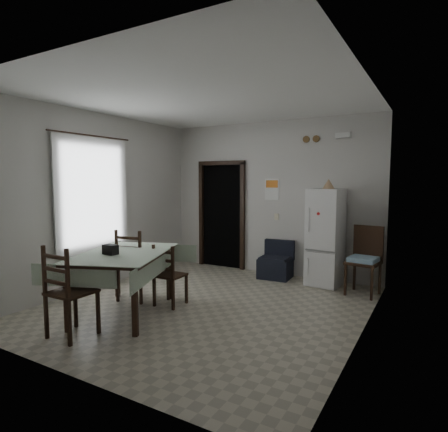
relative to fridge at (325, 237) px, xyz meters
The scene contains 25 objects.
ground 2.40m from the fridge, 121.13° to the right, with size 4.50×4.50×0.00m, color #A39B85.
ceiling 3.06m from the fridge, 121.13° to the right, with size 4.20×4.50×0.02m, color white, non-canonical shape.
wall_back 1.36m from the fridge, 164.65° to the left, with size 4.20×0.02×2.90m, color beige, non-canonical shape.
wall_front 4.38m from the fridge, 105.58° to the right, with size 4.20×0.02×2.90m, color beige, non-canonical shape.
wall_left 3.84m from the fridge, 149.42° to the right, with size 0.02×4.50×2.90m, color beige, non-canonical shape.
wall_right 2.23m from the fridge, 64.16° to the right, with size 0.02×4.50×2.90m, color beige, non-canonical shape.
doorway 2.29m from the fridge, 166.71° to the left, with size 1.06×0.52×2.22m.
window_recess 4.01m from the fridge, 147.28° to the right, with size 0.10×1.20×1.60m, color silver.
curtain 3.92m from the fridge, 146.40° to the right, with size 0.02×1.45×1.85m, color silver.
curtain_rod 4.19m from the fridge, 146.31° to the right, with size 0.02×0.02×1.60m, color black.
calendar 1.40m from the fridge, 164.56° to the left, with size 0.28×0.02×0.40m, color white.
calendar_image 1.46m from the fridge, 164.85° to the left, with size 0.24×0.01×0.14m, color orange.
light_switch 1.10m from the fridge, 163.13° to the left, with size 0.08×0.02×0.12m, color beige.
vent_left 1.78m from the fridge, 146.77° to the left, with size 0.12×0.12×0.03m, color brown.
vent_right 1.75m from the fridge, 133.11° to the left, with size 0.12×0.12×0.03m, color brown.
emergency_light 1.76m from the fridge, 56.62° to the left, with size 0.25×0.07×0.09m, color white.
fridge is the anchor object (origin of this frame).
tan_cone 0.91m from the fridge, 51.01° to the right, with size 0.20×0.20×0.16m, color tan.
navy_seat 1.02m from the fridge, behind, with size 0.56×0.54×0.68m, color black, non-canonical shape.
corner_chair 0.78m from the fridge, 22.04° to the right, with size 0.47×0.47×1.07m, color black, non-canonical shape.
dining_table 3.38m from the fridge, 125.49° to the right, with size 1.05×1.60×0.83m, color #9CAF95, non-canonical shape.
black_bag 3.54m from the fridge, 124.38° to the right, with size 0.20×0.12×0.13m, color black.
dining_chair_far_left 3.16m from the fridge, 135.71° to the right, with size 0.46×0.46×1.07m, color black, non-canonical shape.
dining_chair_far_right 2.73m from the fridge, 127.29° to the right, with size 0.38×0.38×0.89m, color black, non-canonical shape.
dining_chair_near_head 4.08m from the fridge, 118.38° to the right, with size 0.46×0.46×1.07m, color black, non-canonical shape.
Camera 1 is at (2.82, -4.38, 1.79)m, focal length 30.00 mm.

